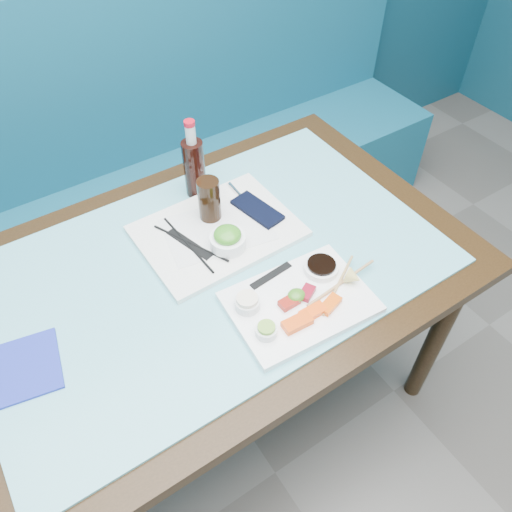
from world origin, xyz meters
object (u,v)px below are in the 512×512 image
cola_bottle_body (194,169)px  dining_table (213,286)px  cola_glass (209,200)px  sashimi_plate (300,302)px  serving_tray (218,231)px  booth_bench (118,200)px  seaweed_bowl (228,242)px  blue_napkin (21,369)px

cola_bottle_body → dining_table: bearing=-111.7°
dining_table → cola_glass: size_ratio=10.78×
sashimi_plate → serving_tray: bearing=101.4°
booth_bench → dining_table: (0.00, -0.84, 0.29)m
cola_glass → sashimi_plate: bearing=-85.1°
dining_table → sashimi_plate: (0.12, -0.24, 0.10)m
serving_tray → cola_bottle_body: cola_bottle_body is taller
seaweed_bowl → cola_glass: cola_glass is taller
blue_napkin → cola_bottle_body: bearing=27.3°
seaweed_bowl → blue_napkin: bearing=-174.2°
booth_bench → blue_napkin: (-0.52, -0.88, 0.39)m
sashimi_plate → blue_napkin: (-0.63, 0.20, -0.01)m
booth_bench → blue_napkin: bearing=-120.4°
seaweed_bowl → cola_bottle_body: size_ratio=0.54×
serving_tray → cola_glass: (0.01, 0.05, 0.07)m
booth_bench → sashimi_plate: bearing=-83.8°
booth_bench → sashimi_plate: booth_bench is taller
sashimi_plate → blue_napkin: bearing=166.7°
seaweed_bowl → cola_glass: bearing=81.3°
booth_bench → serving_tray: bearing=-84.3°
dining_table → sashimi_plate: 0.28m
sashimi_plate → cola_bottle_body: bearing=94.7°
dining_table → cola_bottle_body: bearing=68.3°
dining_table → blue_napkin: size_ratio=8.32×
seaweed_bowl → booth_bench: bearing=94.5°
dining_table → seaweed_bowl: (0.06, 0.02, 0.13)m
serving_tray → cola_glass: 0.09m
cola_glass → booth_bench: bearing=97.0°
cola_bottle_body → blue_napkin: 0.71m
dining_table → serving_tray: size_ratio=3.25×
dining_table → cola_bottle_body: size_ratio=7.70×
sashimi_plate → blue_napkin: 0.66m
sashimi_plate → cola_glass: cola_glass is taller
cola_glass → blue_napkin: size_ratio=0.77×
seaweed_bowl → cola_bottle_body: bearing=79.8°
cola_glass → blue_napkin: 0.63m
blue_napkin → dining_table: bearing=4.5°
blue_napkin → cola_glass: bearing=17.5°
seaweed_bowl → blue_napkin: (-0.58, -0.06, -0.03)m
dining_table → cola_glass: bearing=60.2°
booth_bench → seaweed_bowl: 0.92m
booth_bench → serving_tray: 0.85m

